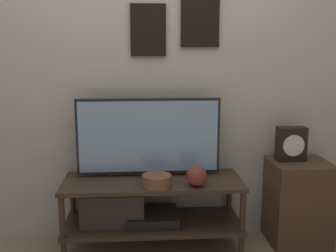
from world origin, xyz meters
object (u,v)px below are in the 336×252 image
at_px(vase_round_glass, 197,176).
at_px(mantel_clock, 291,144).
at_px(vase_wide_bowl, 157,181).
at_px(television, 149,136).

xyz_separation_m(vase_round_glass, mantel_clock, (0.73, 0.23, 0.15)).
height_order(vase_wide_bowl, vase_round_glass, vase_round_glass).
bearing_deg(vase_round_glass, vase_wide_bowl, 178.51).
bearing_deg(vase_wide_bowl, television, 101.29).
bearing_deg(television, vase_round_glass, -38.03).
xyz_separation_m(television, vase_wide_bowl, (0.05, -0.24, -0.25)).
distance_m(television, vase_round_glass, 0.46).
distance_m(television, vase_wide_bowl, 0.35).
relative_size(vase_round_glass, mantel_clock, 0.56).
distance_m(television, mantel_clock, 1.05).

